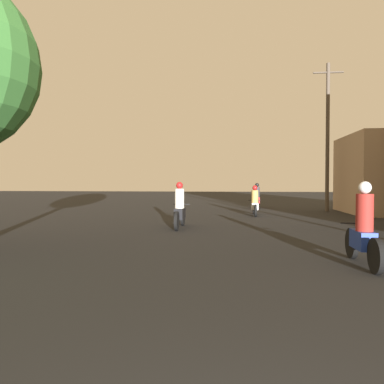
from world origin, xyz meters
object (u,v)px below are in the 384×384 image
Objects in this scene: motorcycle_blue at (363,232)px; utility_pole_far at (328,135)px; motorcycle_black at (180,210)px; motorcycle_white at (255,203)px; motorcycle_red at (257,198)px.

motorcycle_blue is 14.27m from utility_pole_far.
utility_pole_far is (6.94, 8.12, 3.55)m from motorcycle_black.
motorcycle_red is at bearing 86.02° from motorcycle_white.
motorcycle_blue is at bearing -81.44° from motorcycle_white.
motorcycle_red is at bearing 149.23° from utility_pole_far.
motorcycle_red is 0.24× the size of utility_pole_far.
motorcycle_white is (-1.51, 10.70, -0.08)m from motorcycle_blue.
motorcycle_blue reaches higher than motorcycle_black.
motorcycle_white is 5.08m from motorcycle_red.
utility_pole_far is (3.66, -2.18, 3.57)m from motorcycle_red.
motorcycle_white is at bearing -144.53° from utility_pole_far.
motorcycle_black reaches higher than motorcycle_red.
motorcycle_black reaches higher than motorcycle_white.
motorcycle_blue is 10.81m from motorcycle_white.
motorcycle_blue is 0.25× the size of utility_pole_far.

